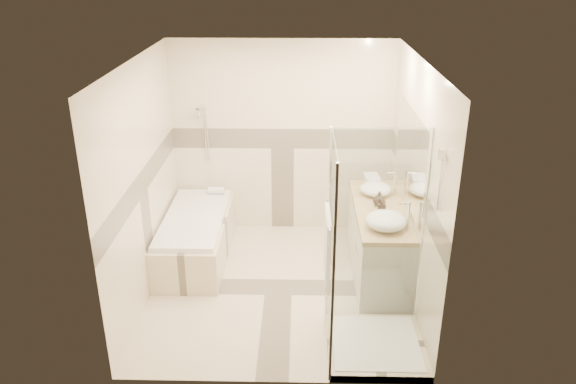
{
  "coord_description": "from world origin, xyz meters",
  "views": [
    {
      "loc": [
        0.23,
        -5.33,
        3.45
      ],
      "look_at": [
        0.1,
        0.25,
        1.05
      ],
      "focal_mm": 35.0,
      "sensor_mm": 36.0,
      "label": 1
    }
  ],
  "objects_px": {
    "vanity": "(379,242)",
    "amenity_bottle_b": "(379,199)",
    "amenity_bottle_a": "(382,206)",
    "vessel_sink_near": "(376,189)",
    "bathtub": "(196,235)",
    "shower_enclosure": "(365,300)",
    "vessel_sink_far": "(386,221)"
  },
  "relations": [
    {
      "from": "bathtub",
      "to": "vessel_sink_far",
      "type": "bearing_deg",
      "value": -21.64
    },
    {
      "from": "vessel_sink_near",
      "to": "vessel_sink_far",
      "type": "distance_m",
      "value": 0.86
    },
    {
      "from": "shower_enclosure",
      "to": "amenity_bottle_b",
      "type": "distance_m",
      "value": 1.42
    },
    {
      "from": "vanity",
      "to": "shower_enclosure",
      "type": "bearing_deg",
      "value": -102.97
    },
    {
      "from": "bathtub",
      "to": "shower_enclosure",
      "type": "xyz_separation_m",
      "value": [
        1.86,
        -1.62,
        0.2
      ]
    },
    {
      "from": "vanity",
      "to": "amenity_bottle_b",
      "type": "xyz_separation_m",
      "value": [
        -0.02,
        0.05,
        0.51
      ]
    },
    {
      "from": "vessel_sink_near",
      "to": "amenity_bottle_a",
      "type": "relative_size",
      "value": 1.97
    },
    {
      "from": "bathtub",
      "to": "shower_enclosure",
      "type": "relative_size",
      "value": 0.83
    },
    {
      "from": "amenity_bottle_b",
      "to": "vessel_sink_far",
      "type": "bearing_deg",
      "value": -90.0
    },
    {
      "from": "vessel_sink_near",
      "to": "amenity_bottle_a",
      "type": "distance_m",
      "value": 0.53
    },
    {
      "from": "amenity_bottle_a",
      "to": "amenity_bottle_b",
      "type": "height_order",
      "value": "amenity_bottle_a"
    },
    {
      "from": "shower_enclosure",
      "to": "amenity_bottle_a",
      "type": "relative_size",
      "value": 11.03
    },
    {
      "from": "shower_enclosure",
      "to": "amenity_bottle_a",
      "type": "xyz_separation_m",
      "value": [
        0.27,
        1.11,
        0.44
      ]
    },
    {
      "from": "vanity",
      "to": "shower_enclosure",
      "type": "distance_m",
      "value": 1.31
    },
    {
      "from": "shower_enclosure",
      "to": "vessel_sink_near",
      "type": "relative_size",
      "value": 5.6
    },
    {
      "from": "shower_enclosure",
      "to": "vessel_sink_far",
      "type": "height_order",
      "value": "shower_enclosure"
    },
    {
      "from": "shower_enclosure",
      "to": "amenity_bottle_b",
      "type": "xyz_separation_m",
      "value": [
        0.27,
        1.32,
        0.43
      ]
    },
    {
      "from": "bathtub",
      "to": "vessel_sink_near",
      "type": "height_order",
      "value": "vessel_sink_near"
    },
    {
      "from": "vanity",
      "to": "vessel_sink_far",
      "type": "relative_size",
      "value": 3.82
    },
    {
      "from": "vanity",
      "to": "amenity_bottle_a",
      "type": "distance_m",
      "value": 0.54
    },
    {
      "from": "vanity",
      "to": "vessel_sink_near",
      "type": "xyz_separation_m",
      "value": [
        -0.02,
        0.36,
        0.5
      ]
    },
    {
      "from": "vessel_sink_far",
      "to": "amenity_bottle_a",
      "type": "bearing_deg",
      "value": 90.0
    },
    {
      "from": "bathtub",
      "to": "vessel_sink_near",
      "type": "relative_size",
      "value": 4.67
    },
    {
      "from": "vessel_sink_far",
      "to": "amenity_bottle_b",
      "type": "xyz_separation_m",
      "value": [
        0.0,
        0.55,
        0.0
      ]
    },
    {
      "from": "amenity_bottle_a",
      "to": "amenity_bottle_b",
      "type": "distance_m",
      "value": 0.22
    },
    {
      "from": "bathtub",
      "to": "vessel_sink_near",
      "type": "bearing_deg",
      "value": 0.39
    },
    {
      "from": "bathtub",
      "to": "amenity_bottle_b",
      "type": "bearing_deg",
      "value": -7.93
    },
    {
      "from": "vanity",
      "to": "vessel_sink_near",
      "type": "distance_m",
      "value": 0.62
    },
    {
      "from": "bathtub",
      "to": "vessel_sink_far",
      "type": "xyz_separation_m",
      "value": [
        2.13,
        -0.84,
        0.63
      ]
    },
    {
      "from": "vanity",
      "to": "bathtub",
      "type": "bearing_deg",
      "value": 170.75
    },
    {
      "from": "bathtub",
      "to": "vessel_sink_near",
      "type": "xyz_separation_m",
      "value": [
        2.13,
        0.01,
        0.62
      ]
    },
    {
      "from": "bathtub",
      "to": "vanity",
      "type": "bearing_deg",
      "value": -9.25
    }
  ]
}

